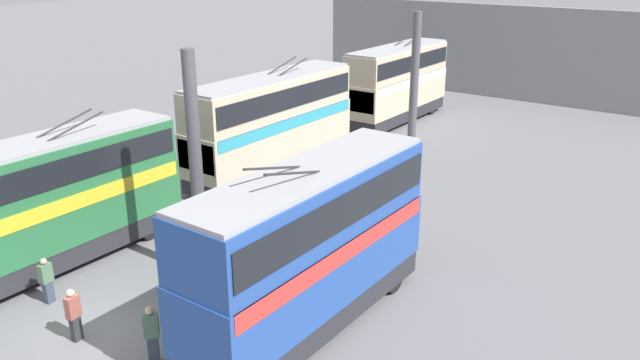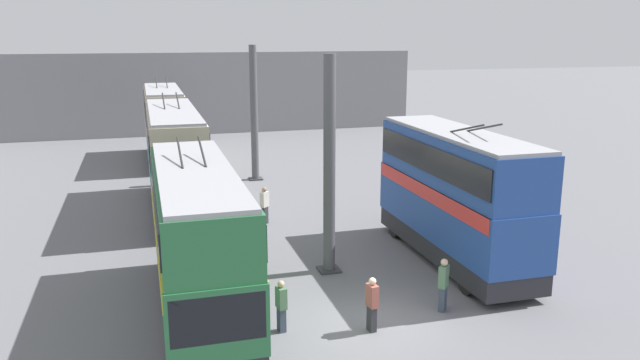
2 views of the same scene
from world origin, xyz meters
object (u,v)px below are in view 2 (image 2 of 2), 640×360
(person_by_left_row, at_px, (443,283))
(bus_right_far, at_px, (164,120))
(bus_right_near, at_px, (198,234))
(oil_drum, at_px, (226,194))
(bus_left_near, at_px, (456,189))
(bus_right_mid, at_px, (175,154))
(person_aisle_foreground, at_px, (372,303))
(person_aisle_midway, at_px, (265,204))
(person_by_right_row, at_px, (281,305))

(person_by_left_row, bearing_deg, bus_right_far, 149.52)
(bus_right_near, bearing_deg, oil_drum, -10.88)
(bus_right_far, height_order, oil_drum, bus_right_far)
(bus_left_near, bearing_deg, oil_drum, 33.65)
(bus_right_mid, distance_m, person_aisle_foreground, 15.86)
(bus_right_far, xyz_separation_m, oil_drum, (-11.99, -2.60, -2.47))
(oil_drum, bearing_deg, bus_left_near, -146.35)
(person_aisle_midway, height_order, person_by_left_row, person_by_left_row)
(bus_right_far, bearing_deg, oil_drum, -167.79)
(person_by_left_row, bearing_deg, bus_right_mid, 161.93)
(person_by_right_row, xyz_separation_m, person_aisle_midway, (10.88, -1.61, 0.08))
(bus_right_near, relative_size, bus_right_far, 1.03)
(person_by_right_row, distance_m, person_by_left_row, 5.33)
(person_aisle_midway, relative_size, person_by_left_row, 0.99)
(bus_right_far, distance_m, person_by_right_row, 27.42)
(person_by_right_row, distance_m, person_aisle_midway, 10.99)
(bus_right_mid, xyz_separation_m, person_by_left_row, (-14.29, -7.56, -1.96))
(person_by_left_row, bearing_deg, person_by_right_row, -136.60)
(oil_drum, bearing_deg, person_by_right_row, 178.63)
(person_by_left_row, relative_size, oil_drum, 2.17)
(person_aisle_midway, distance_m, oil_drum, 4.59)
(person_by_left_row, height_order, oil_drum, person_by_left_row)
(bus_right_far, distance_m, person_aisle_foreground, 28.48)
(bus_left_near, distance_m, bus_right_far, 25.30)
(person_by_left_row, bearing_deg, oil_drum, 152.01)
(person_aisle_foreground, xyz_separation_m, person_aisle_midway, (11.61, 1.02, 0.03))
(bus_left_near, xyz_separation_m, bus_right_far, (23.22, 10.06, -0.06))
(bus_left_near, relative_size, person_aisle_midway, 5.31)
(bus_left_near, distance_m, oil_drum, 13.72)
(person_aisle_foreground, bearing_deg, bus_right_far, -88.11)
(bus_right_mid, height_order, person_aisle_foreground, bus_right_mid)
(bus_left_near, height_order, bus_right_far, bus_left_near)
(bus_right_mid, xyz_separation_m, person_aisle_foreground, (-14.97, -4.86, -2.00))
(bus_right_mid, xyz_separation_m, person_aisle_midway, (-3.35, -3.84, -1.97))
(bus_right_near, xyz_separation_m, person_aisle_midway, (9.12, -3.84, -1.79))
(person_aisle_foreground, relative_size, person_by_left_row, 0.96)
(bus_right_near, distance_m, person_by_left_row, 7.98)
(bus_left_near, xyz_separation_m, person_aisle_midway, (6.84, 6.23, -1.99))
(bus_left_near, xyz_separation_m, oil_drum, (11.22, 7.47, -2.53))
(person_aisle_foreground, height_order, person_by_left_row, person_by_left_row)
(person_by_right_row, bearing_deg, person_by_left_row, -9.35)
(bus_right_mid, bearing_deg, person_aisle_foreground, -162.01)
(bus_left_near, bearing_deg, person_by_left_row, 148.58)
(bus_left_near, height_order, person_aisle_foreground, bus_left_near)
(bus_right_mid, height_order, person_by_left_row, bus_right_mid)
(bus_right_mid, xyz_separation_m, bus_right_far, (13.02, 0.00, -0.03))
(bus_left_near, xyz_separation_m, person_by_right_row, (-4.04, 7.83, -2.08))
(person_by_left_row, bearing_deg, bus_right_near, -149.44)
(bus_right_mid, distance_m, person_by_left_row, 16.29)
(bus_right_near, bearing_deg, bus_right_mid, 0.00)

